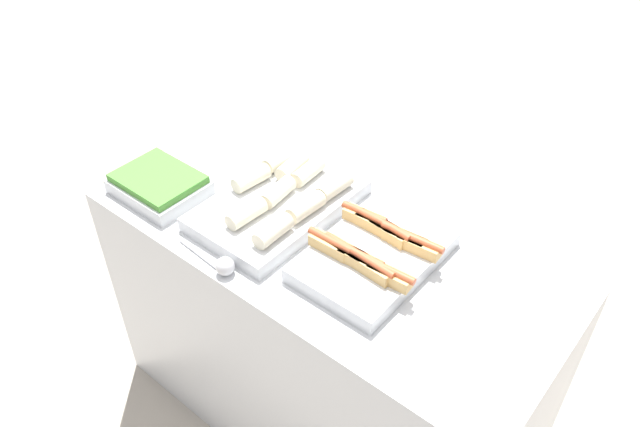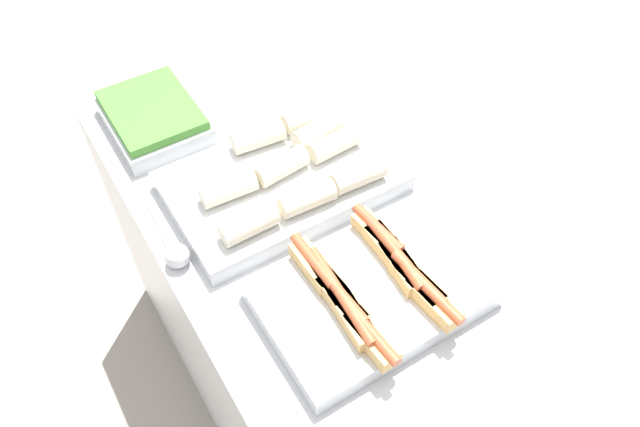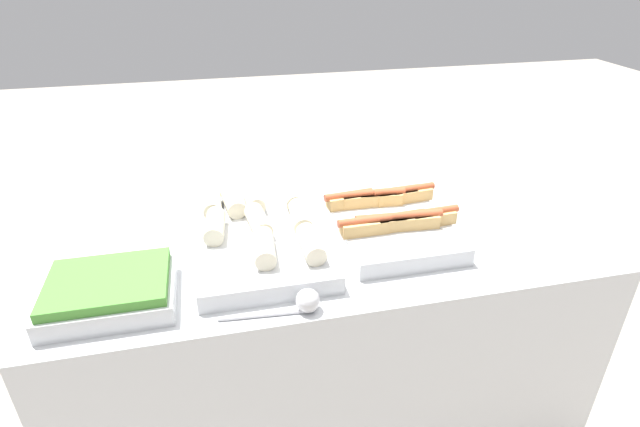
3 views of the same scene
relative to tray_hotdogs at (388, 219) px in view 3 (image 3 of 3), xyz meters
The scene contains 5 objects.
counter 0.53m from the tray_hotdogs, behind, with size 1.51×0.69×0.92m.
tray_hotdogs is the anchor object (origin of this frame).
tray_wraps 0.37m from the tray_hotdogs, behind, with size 0.34×0.54×0.10m.
tray_side_front 0.77m from the tray_hotdogs, 166.30° to the right, with size 0.29×0.23×0.07m.
serving_spoon_near 0.44m from the tray_hotdogs, 135.61° to the right, with size 0.23×0.06×0.06m.
Camera 3 is at (-0.29, -1.19, 1.67)m, focal length 28.00 mm.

